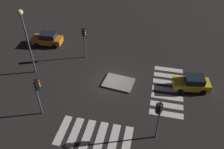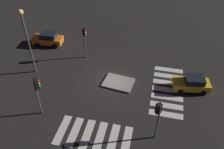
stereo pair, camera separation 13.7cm
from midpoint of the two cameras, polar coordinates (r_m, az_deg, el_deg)
The scene contains 10 objects.
ground_plane at distance 25.76m, azimuth -0.15°, elevation -1.72°, with size 80.00×80.00×0.00m, color black.
traffic_island at distance 25.50m, azimuth 1.42°, elevation -1.98°, with size 3.39×2.71×0.18m.
car_orange at distance 32.53m, azimuth -15.46°, elevation 8.28°, with size 4.02×2.06×1.71m.
car_yellow at distance 25.70m, azimuth 18.61°, elevation -1.99°, with size 3.92×2.17×1.64m.
traffic_light_east at distance 18.97m, azimuth 11.00°, elevation -9.03°, with size 0.54×0.53×3.94m.
traffic_light_south at distance 21.42m, azimuth -17.76°, elevation -3.35°, with size 0.54×0.53×4.03m.
traffic_light_west at distance 27.76m, azimuth -6.83°, elevation 9.27°, with size 0.53×0.54×4.11m.
street_lamp at distance 25.69m, azimuth -20.36°, elevation 9.59°, with size 0.56×0.56×7.56m.
crosswalk_near at distance 21.02m, azimuth -4.54°, elevation -14.53°, with size 6.45×3.20×0.02m.
crosswalk_side at distance 25.47m, azimuth 13.11°, elevation -3.54°, with size 3.20×7.60×0.02m.
Camera 1 is at (4.12, -18.91, 17.00)m, focal length 37.81 mm.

